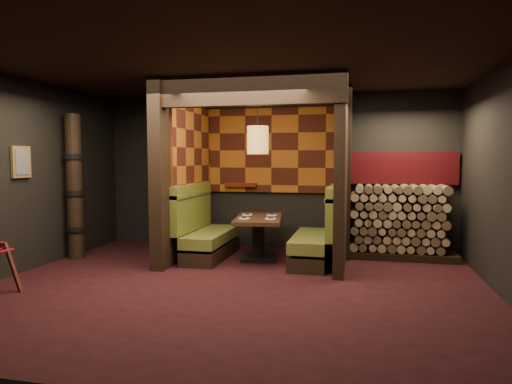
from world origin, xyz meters
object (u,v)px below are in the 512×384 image
Objects in this scene: totem_column at (74,188)px; firewood_stack at (403,222)px; booth_bench_left at (205,234)px; booth_bench_right at (318,238)px; dining_table at (258,231)px; pendant_lamp at (258,140)px.

firewood_stack is (5.33, 1.25, -0.57)m from totem_column.
booth_bench_left is at bearing -167.83° from firewood_stack.
firewood_stack is at bearing 27.35° from booth_bench_right.
firewood_stack reaches higher than booth_bench_right.
dining_table is 0.60× the size of totem_column.
firewood_stack is at bearing 13.19° from totem_column.
booth_bench_left is 0.92m from dining_table.
booth_bench_right is 4.10m from totem_column.
totem_column reaches higher than dining_table.
pendant_lamp reaches higher than totem_column.
dining_table is at bearing 1.46° from booth_bench_left.
pendant_lamp is 2.79m from firewood_stack.
dining_table is at bearing 90.00° from pendant_lamp.
booth_bench_right is at bearing 1.56° from pendant_lamp.
pendant_lamp reaches higher than firewood_stack.
pendant_lamp is at bearing -162.68° from firewood_stack.
booth_bench_right is at bearing 7.86° from totem_column.
booth_bench_left is 0.67× the size of totem_column.
totem_column is 5.51m from firewood_stack.
booth_bench_left is at bearing -178.54° from dining_table.
firewood_stack is (3.25, 0.70, 0.21)m from booth_bench_left.
booth_bench_right is 0.67× the size of totem_column.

